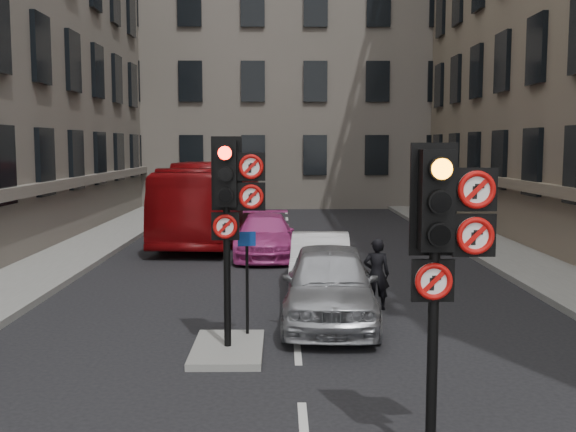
{
  "coord_description": "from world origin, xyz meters",
  "views": [
    {
      "loc": [
        -0.29,
        -6.26,
        3.55
      ],
      "look_at": [
        -0.19,
        2.72,
        2.6
      ],
      "focal_mm": 42.0,
      "sensor_mm": 36.0,
      "label": 1
    }
  ],
  "objects_px": {
    "car_white": "(320,262)",
    "car_pink": "(265,236)",
    "motorcyclist": "(377,274)",
    "motorcycle": "(332,284)",
    "bus_red": "(213,200)",
    "signal_far": "(231,196)",
    "signal_near": "(443,234)",
    "car_silver": "(330,284)",
    "info_sign": "(247,268)"
  },
  "relations": [
    {
      "from": "car_white",
      "to": "bus_red",
      "type": "relative_size",
      "value": 0.39
    },
    {
      "from": "bus_red",
      "to": "motorcycle",
      "type": "height_order",
      "value": "bus_red"
    },
    {
      "from": "signal_far",
      "to": "car_white",
      "type": "height_order",
      "value": "signal_far"
    },
    {
      "from": "bus_red",
      "to": "motorcyclist",
      "type": "distance_m",
      "value": 12.18
    },
    {
      "from": "car_white",
      "to": "info_sign",
      "type": "height_order",
      "value": "info_sign"
    },
    {
      "from": "bus_red",
      "to": "motorcycle",
      "type": "xyz_separation_m",
      "value": [
        3.72,
        -11.05,
        -0.93
      ]
    },
    {
      "from": "motorcyclist",
      "to": "signal_near",
      "type": "bearing_deg",
      "value": 92.18
    },
    {
      "from": "car_silver",
      "to": "car_pink",
      "type": "xyz_separation_m",
      "value": [
        -1.5,
        8.04,
        -0.11
      ]
    },
    {
      "from": "car_white",
      "to": "motorcycle",
      "type": "height_order",
      "value": "car_white"
    },
    {
      "from": "motorcycle",
      "to": "motorcyclist",
      "type": "relative_size",
      "value": 1.14
    },
    {
      "from": "motorcyclist",
      "to": "info_sign",
      "type": "xyz_separation_m",
      "value": [
        -2.68,
        -2.29,
        0.56
      ]
    },
    {
      "from": "car_white",
      "to": "bus_red",
      "type": "height_order",
      "value": "bus_red"
    },
    {
      "from": "signal_far",
      "to": "car_white",
      "type": "xyz_separation_m",
      "value": [
        1.8,
        5.16,
        -2.03
      ]
    },
    {
      "from": "motorcycle",
      "to": "signal_far",
      "type": "bearing_deg",
      "value": -116.86
    },
    {
      "from": "car_silver",
      "to": "car_pink",
      "type": "height_order",
      "value": "car_silver"
    },
    {
      "from": "car_white",
      "to": "motorcycle",
      "type": "bearing_deg",
      "value": -82.9
    },
    {
      "from": "signal_near",
      "to": "signal_far",
      "type": "relative_size",
      "value": 1.0
    },
    {
      "from": "motorcyclist",
      "to": "motorcycle",
      "type": "bearing_deg",
      "value": -6.23
    },
    {
      "from": "signal_near",
      "to": "car_silver",
      "type": "distance_m",
      "value": 6.32
    },
    {
      "from": "motorcycle",
      "to": "info_sign",
      "type": "height_order",
      "value": "info_sign"
    },
    {
      "from": "car_white",
      "to": "car_pink",
      "type": "relative_size",
      "value": 0.9
    },
    {
      "from": "signal_far",
      "to": "signal_near",
      "type": "bearing_deg",
      "value": -56.98
    },
    {
      "from": "signal_far",
      "to": "motorcyclist",
      "type": "distance_m",
      "value": 4.61
    },
    {
      "from": "car_silver",
      "to": "motorcyclist",
      "type": "distance_m",
      "value": 1.5
    },
    {
      "from": "car_silver",
      "to": "info_sign",
      "type": "bearing_deg",
      "value": -138.26
    },
    {
      "from": "car_white",
      "to": "info_sign",
      "type": "relative_size",
      "value": 2.18
    },
    {
      "from": "car_white",
      "to": "info_sign",
      "type": "distance_m",
      "value": 4.75
    },
    {
      "from": "car_pink",
      "to": "bus_red",
      "type": "bearing_deg",
      "value": 115.65
    },
    {
      "from": "bus_red",
      "to": "motorcycle",
      "type": "distance_m",
      "value": 11.7
    },
    {
      "from": "car_pink",
      "to": "motorcycle",
      "type": "height_order",
      "value": "car_pink"
    },
    {
      "from": "bus_red",
      "to": "motorcycle",
      "type": "bearing_deg",
      "value": -67.33
    },
    {
      "from": "signal_far",
      "to": "motorcyclist",
      "type": "bearing_deg",
      "value": 46.37
    },
    {
      "from": "signal_near",
      "to": "motorcyclist",
      "type": "height_order",
      "value": "signal_near"
    },
    {
      "from": "signal_near",
      "to": "car_silver",
      "type": "bearing_deg",
      "value": 97.54
    },
    {
      "from": "car_silver",
      "to": "car_white",
      "type": "xyz_separation_m",
      "value": [
        -0.0,
        3.16,
        -0.1
      ]
    },
    {
      "from": "signal_far",
      "to": "bus_red",
      "type": "bearing_deg",
      "value": 97.09
    },
    {
      "from": "signal_far",
      "to": "car_white",
      "type": "bearing_deg",
      "value": 70.76
    },
    {
      "from": "motorcyclist",
      "to": "car_pink",
      "type": "bearing_deg",
      "value": -65.19
    },
    {
      "from": "signal_near",
      "to": "bus_red",
      "type": "height_order",
      "value": "signal_near"
    },
    {
      "from": "signal_near",
      "to": "car_white",
      "type": "relative_size",
      "value": 0.87
    },
    {
      "from": "car_pink",
      "to": "motorcycle",
      "type": "bearing_deg",
      "value": -77.15
    },
    {
      "from": "car_pink",
      "to": "bus_red",
      "type": "xyz_separation_m",
      "value": [
        -2.08,
        4.22,
        0.8
      ]
    },
    {
      "from": "bus_red",
      "to": "motorcycle",
      "type": "relative_size",
      "value": 5.93
    },
    {
      "from": "car_silver",
      "to": "motorcycle",
      "type": "bearing_deg",
      "value": 86.74
    },
    {
      "from": "signal_far",
      "to": "car_silver",
      "type": "xyz_separation_m",
      "value": [
        1.81,
        2.01,
        -1.92
      ]
    },
    {
      "from": "signal_far",
      "to": "motorcycle",
      "type": "distance_m",
      "value": 4.34
    },
    {
      "from": "car_pink",
      "to": "bus_red",
      "type": "relative_size",
      "value": 0.44
    },
    {
      "from": "signal_far",
      "to": "car_pink",
      "type": "height_order",
      "value": "signal_far"
    },
    {
      "from": "car_white",
      "to": "car_pink",
      "type": "bearing_deg",
      "value": 110.0
    },
    {
      "from": "car_white",
      "to": "car_silver",
      "type": "bearing_deg",
      "value": -86.96
    }
  ]
}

